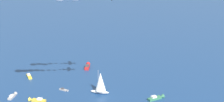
{
  "coord_description": "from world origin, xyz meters",
  "views": [
    {
      "loc": [
        105.99,
        121.13,
        77.36
      ],
      "look_at": [
        -0.29,
        0.22,
        27.59
      ],
      "focal_mm": 60.64,
      "sensor_mm": 36.0,
      "label": 1
    }
  ],
  "objects_px": {
    "motorboat_outer_ring_c": "(157,98)",
    "motorboat_outer_ring_b": "(37,100)",
    "sailboat_mid_cluster": "(100,83)",
    "motorboat_offshore": "(13,96)",
    "motorboat_far_port": "(29,76)",
    "motorboat_trailing": "(87,66)",
    "motorboat_near_centre": "(64,90)"
  },
  "relations": [
    {
      "from": "motorboat_far_port",
      "to": "motorboat_offshore",
      "type": "bearing_deg",
      "value": 43.16
    },
    {
      "from": "motorboat_trailing",
      "to": "motorboat_outer_ring_b",
      "type": "height_order",
      "value": "motorboat_trailing"
    },
    {
      "from": "motorboat_far_port",
      "to": "motorboat_outer_ring_b",
      "type": "distance_m",
      "value": 33.67
    },
    {
      "from": "motorboat_near_centre",
      "to": "motorboat_far_port",
      "type": "height_order",
      "value": "motorboat_far_port"
    },
    {
      "from": "motorboat_near_centre",
      "to": "motorboat_offshore",
      "type": "height_order",
      "value": "motorboat_offshore"
    },
    {
      "from": "motorboat_outer_ring_c",
      "to": "motorboat_far_port",
      "type": "bearing_deg",
      "value": -64.39
    },
    {
      "from": "motorboat_trailing",
      "to": "motorboat_outer_ring_c",
      "type": "relative_size",
      "value": 0.96
    },
    {
      "from": "motorboat_trailing",
      "to": "motorboat_outer_ring_c",
      "type": "bearing_deg",
      "value": 87.25
    },
    {
      "from": "motorboat_trailing",
      "to": "sailboat_mid_cluster",
      "type": "xyz_separation_m",
      "value": [
        18.99,
        35.35,
        4.89
      ]
    },
    {
      "from": "motorboat_near_centre",
      "to": "motorboat_trailing",
      "type": "relative_size",
      "value": 0.61
    },
    {
      "from": "motorboat_outer_ring_b",
      "to": "sailboat_mid_cluster",
      "type": "bearing_deg",
      "value": 156.69
    },
    {
      "from": "sailboat_mid_cluster",
      "to": "motorboat_outer_ring_b",
      "type": "relative_size",
      "value": 1.49
    },
    {
      "from": "motorboat_near_centre",
      "to": "motorboat_outer_ring_c",
      "type": "height_order",
      "value": "motorboat_outer_ring_c"
    },
    {
      "from": "motorboat_far_port",
      "to": "motorboat_outer_ring_c",
      "type": "relative_size",
      "value": 0.82
    },
    {
      "from": "sailboat_mid_cluster",
      "to": "motorboat_outer_ring_c",
      "type": "bearing_deg",
      "value": 124.2
    },
    {
      "from": "motorboat_offshore",
      "to": "motorboat_outer_ring_b",
      "type": "bearing_deg",
      "value": 116.63
    },
    {
      "from": "motorboat_outer_ring_b",
      "to": "motorboat_outer_ring_c",
      "type": "distance_m",
      "value": 58.58
    },
    {
      "from": "motorboat_trailing",
      "to": "motorboat_near_centre",
      "type": "bearing_deg",
      "value": 33.35
    },
    {
      "from": "motorboat_near_centre",
      "to": "motorboat_trailing",
      "type": "bearing_deg",
      "value": -146.65
    },
    {
      "from": "motorboat_offshore",
      "to": "motorboat_trailing",
      "type": "distance_m",
      "value": 55.78
    },
    {
      "from": "motorboat_far_port",
      "to": "motorboat_trailing",
      "type": "distance_m",
      "value": 36.1
    },
    {
      "from": "motorboat_offshore",
      "to": "motorboat_outer_ring_b",
      "type": "xyz_separation_m",
      "value": [
        -6.2,
        12.37,
        0.1
      ]
    },
    {
      "from": "sailboat_mid_cluster",
      "to": "motorboat_outer_ring_b",
      "type": "bearing_deg",
      "value": -23.31
    },
    {
      "from": "motorboat_offshore",
      "to": "motorboat_outer_ring_b",
      "type": "relative_size",
      "value": 0.83
    },
    {
      "from": "motorboat_offshore",
      "to": "motorboat_trailing",
      "type": "relative_size",
      "value": 0.78
    },
    {
      "from": "motorboat_outer_ring_c",
      "to": "motorboat_outer_ring_b",
      "type": "bearing_deg",
      "value": -38.58
    },
    {
      "from": "motorboat_near_centre",
      "to": "motorboat_outer_ring_b",
      "type": "xyz_separation_m",
      "value": [
        17.63,
        2.16,
        0.26
      ]
    },
    {
      "from": "motorboat_near_centre",
      "to": "sailboat_mid_cluster",
      "type": "distance_m",
      "value": 19.88
    },
    {
      "from": "motorboat_offshore",
      "to": "motorboat_near_centre",
      "type": "bearing_deg",
      "value": 156.81
    },
    {
      "from": "motorboat_offshore",
      "to": "sailboat_mid_cluster",
      "type": "relative_size",
      "value": 0.56
    },
    {
      "from": "motorboat_outer_ring_c",
      "to": "motorboat_offshore",
      "type": "bearing_deg",
      "value": -43.24
    },
    {
      "from": "sailboat_mid_cluster",
      "to": "motorboat_outer_ring_b",
      "type": "xyz_separation_m",
      "value": [
        29.65,
        -12.78,
        -4.99
      ]
    }
  ]
}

